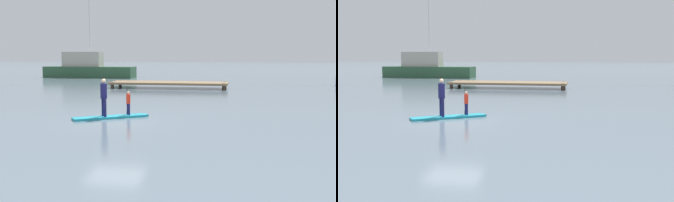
% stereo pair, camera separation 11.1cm
% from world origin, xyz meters
% --- Properties ---
extents(ground_plane, '(240.00, 240.00, 0.00)m').
position_xyz_m(ground_plane, '(0.00, 0.00, 0.00)').
color(ground_plane, slate).
extents(paddleboard_near, '(3.20, 2.44, 0.10)m').
position_xyz_m(paddleboard_near, '(-0.42, 0.78, 0.05)').
color(paddleboard_near, '#1E9EB2').
rests_on(paddleboard_near, ground).
extents(paddler_adult, '(0.42, 0.46, 1.89)m').
position_xyz_m(paddler_adult, '(-0.69, 0.60, 1.09)').
color(paddler_adult, '#19194C').
rests_on(paddler_adult, paddleboard_near).
extents(paddler_child_solo, '(0.28, 0.34, 1.23)m').
position_xyz_m(paddler_child_solo, '(0.26, 1.26, 0.72)').
color(paddler_child_solo, '#19194C').
rests_on(paddler_child_solo, paddleboard_near).
extents(fishing_boat_white_large, '(11.24, 2.93, 10.71)m').
position_xyz_m(fishing_boat_white_large, '(-13.02, 31.09, 1.11)').
color(fishing_boat_white_large, '#2D5638').
rests_on(fishing_boat_white_large, ground).
extents(floating_dock, '(9.93, 2.92, 0.53)m').
position_xyz_m(floating_dock, '(-0.60, 17.49, 0.43)').
color(floating_dock, '#846B4C').
rests_on(floating_dock, ground).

